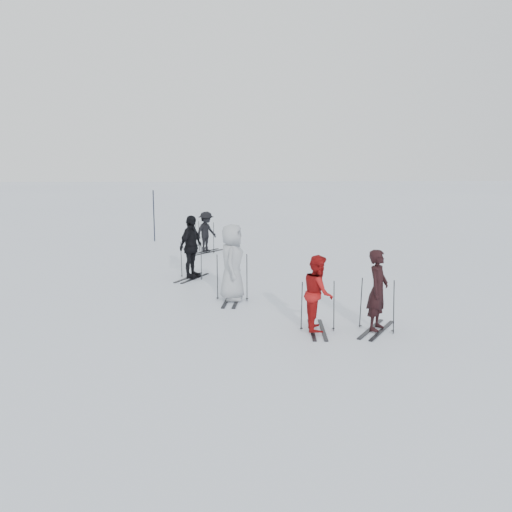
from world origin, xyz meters
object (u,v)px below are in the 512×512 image
at_px(skier_uphill_far, 206,232).
at_px(skier_uphill_left, 191,248).
at_px(skier_grey, 232,263).
at_px(skier_red, 318,294).
at_px(piste_marker, 154,216).
at_px(skier_near_dark, 378,291).

bearing_deg(skier_uphill_far, skier_uphill_left, -143.79).
bearing_deg(skier_grey, skier_red, -137.62).
height_order(skier_red, skier_grey, skier_grey).
height_order(skier_uphill_left, skier_uphill_far, skier_uphill_left).
relative_size(skier_uphill_left, skier_uphill_far, 1.24).
relative_size(skier_grey, piste_marker, 0.90).
bearing_deg(skier_red, piste_marker, 25.56).
distance_m(skier_red, skier_uphill_left, 6.25).
bearing_deg(skier_grey, skier_near_dark, -123.29).
distance_m(skier_uphill_far, piste_marker, 3.77).
bearing_deg(skier_red, skier_uphill_left, 33.63).
height_order(skier_uphill_far, piste_marker, piste_marker).
distance_m(skier_grey, skier_uphill_far, 7.44).
relative_size(skier_grey, skier_uphill_left, 1.03).
bearing_deg(skier_red, skier_near_dark, -88.97).
height_order(skier_uphill_left, piste_marker, piste_marker).
relative_size(skier_near_dark, skier_red, 1.07).
bearing_deg(piste_marker, skier_uphill_left, -73.48).
bearing_deg(piste_marker, skier_grey, -70.91).
bearing_deg(skier_near_dark, piste_marker, 58.46).
bearing_deg(piste_marker, skier_near_dark, -62.37).
bearing_deg(skier_near_dark, skier_grey, 80.88).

